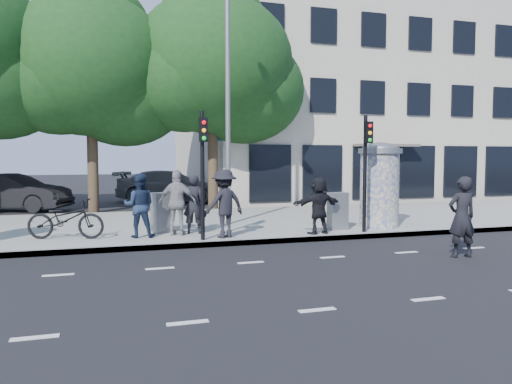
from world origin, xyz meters
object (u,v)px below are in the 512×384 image
object	(u,v)px
traffic_pole_near	(203,161)
car_mid	(12,192)
ped_c	(139,206)
street_lamp	(228,80)
man_road	(462,217)
ad_column_right	(379,183)
car_right	(171,186)
ped_b	(194,204)
cabinet_left	(162,212)
cabinet_right	(338,211)
bicycle	(66,219)
ped_e	(178,203)
ped_d	(224,204)
traffic_pole_far	(366,161)
ped_f	(319,205)

from	to	relation	value
traffic_pole_near	car_mid	size ratio (longest dim) A/B	0.69
ped_c	traffic_pole_near	bearing A→B (deg)	158.65
street_lamp	man_road	distance (m)	8.29
ad_column_right	traffic_pole_near	world-z (taller)	traffic_pole_near
traffic_pole_near	car_right	bearing A→B (deg)	86.23
ped_b	car_mid	bearing A→B (deg)	-41.07
cabinet_left	cabinet_right	size ratio (longest dim) A/B	1.03
bicycle	cabinet_right	world-z (taller)	cabinet_right
ped_b	ped_e	distance (m)	0.51
traffic_pole_near	street_lamp	xyz separation A→B (m)	(1.40, 2.84, 2.56)
ped_d	cabinet_right	bearing A→B (deg)	168.27
traffic_pole_far	bicycle	distance (m)	8.53
man_road	car_right	bearing A→B (deg)	-69.80
street_lamp	ped_d	size ratio (longest dim) A/B	4.29
ped_b	car_mid	distance (m)	11.43
man_road	cabinet_right	size ratio (longest dim) A/B	1.69
traffic_pole_far	car_right	size ratio (longest dim) A/B	0.61
bicycle	ped_b	bearing A→B (deg)	-76.12
traffic_pole_far	ped_b	world-z (taller)	traffic_pole_far
man_road	cabinet_left	xyz separation A→B (m)	(-6.38, 4.99, -0.22)
traffic_pole_near	car_mid	world-z (taller)	traffic_pole_near
ad_column_right	traffic_pole_far	bearing A→B (deg)	-137.79
ped_b	bicycle	world-z (taller)	ped_b
cabinet_right	bicycle	bearing A→B (deg)	171.56
man_road	traffic_pole_far	bearing A→B (deg)	-73.57
bicycle	car_mid	xyz separation A→B (m)	(-2.81, 9.45, 0.12)
ped_c	ped_e	xyz separation A→B (m)	(1.06, 0.05, 0.05)
ped_e	car_right	bearing A→B (deg)	-72.16
ped_b	man_road	world-z (taller)	man_road
man_road	cabinet_right	bearing A→B (deg)	-68.44
traffic_pole_far	cabinet_right	xyz separation A→B (m)	(-0.53, 0.72, -1.52)
traffic_pole_near	ped_e	world-z (taller)	traffic_pole_near
street_lamp	bicycle	xyz separation A→B (m)	(-4.89, -1.54, -4.11)
traffic_pole_far	man_road	distance (m)	3.57
street_lamp	car_right	size ratio (longest dim) A/B	1.43
car_right	ped_b	bearing A→B (deg)	-162.80
cabinet_left	car_right	bearing A→B (deg)	62.27
ped_d	man_road	distance (m)	6.01
car_mid	bicycle	bearing A→B (deg)	-141.73
ped_d	ped_c	bearing A→B (deg)	-36.79
street_lamp	cabinet_left	xyz separation A→B (m)	(-2.28, -1.11, -4.06)
ad_column_right	man_road	distance (m)	4.22
ped_c	cabinet_right	size ratio (longest dim) A/B	1.56
ped_f	cabinet_left	bearing A→B (deg)	-30.03
car_right	ped_e	bearing A→B (deg)	-164.98
ped_e	ped_f	size ratio (longest dim) A/B	1.12
street_lamp	cabinet_left	world-z (taller)	street_lamp
ad_column_right	ped_d	xyz separation A→B (m)	(-5.17, -0.64, -0.46)
bicycle	man_road	bearing A→B (deg)	-101.26
ped_d	ped_f	size ratio (longest dim) A/B	1.13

